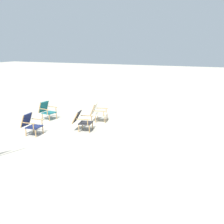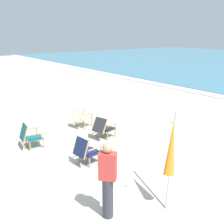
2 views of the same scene
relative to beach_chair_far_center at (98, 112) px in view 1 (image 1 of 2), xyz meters
The scene contains 5 objects.
ground_plane 3.25m from the beach_chair_far_center, 22.50° to the right, with size 80.00×80.00×0.00m, color #B7AF9E.
beach_chair_far_center is the anchor object (origin of this frame).
beach_chair_front_left 1.46m from the beach_chair_far_center, ahead, with size 0.73×0.86×0.79m.
beach_chair_back_right 2.42m from the beach_chair_far_center, 74.26° to the right, with size 0.65×0.72×0.82m.
beach_chair_front_right 3.08m from the beach_chair_far_center, 28.61° to the right, with size 0.65×0.73×0.82m.
Camera 1 is at (7.14, 6.53, 3.26)m, focal length 42.00 mm.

